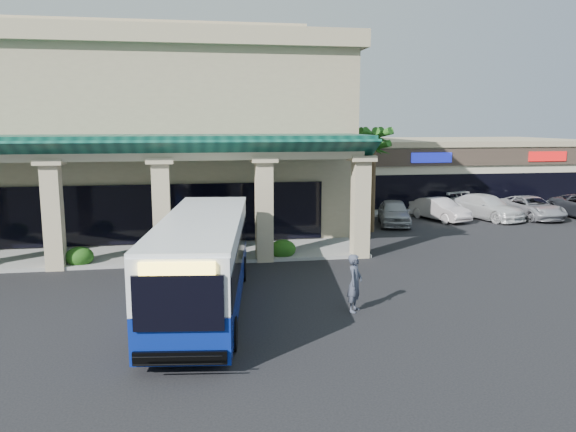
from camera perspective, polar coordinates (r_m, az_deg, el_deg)
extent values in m
plane|color=black|center=(20.58, -4.74, -8.19)|extent=(110.00, 110.00, 0.00)
imported|color=#3D4353|center=(18.87, 6.80, -6.78)|extent=(0.77, 0.85, 1.94)
imported|color=#A0A0A5|center=(35.16, 10.72, 0.37)|extent=(2.94, 4.85, 1.54)
imported|color=silver|center=(37.43, 15.15, 0.67)|extent=(2.82, 4.61, 1.44)
imported|color=white|center=(38.93, 19.47, 0.87)|extent=(3.85, 5.81, 1.56)
imported|color=#A4A4AA|center=(40.29, 23.45, 0.81)|extent=(2.73, 5.30, 1.43)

